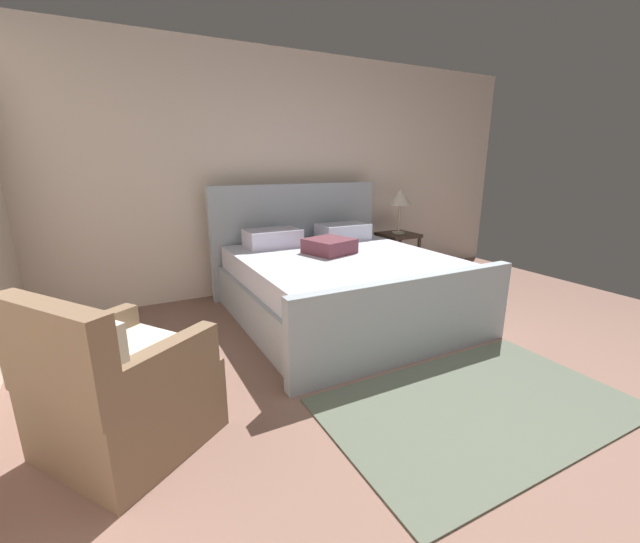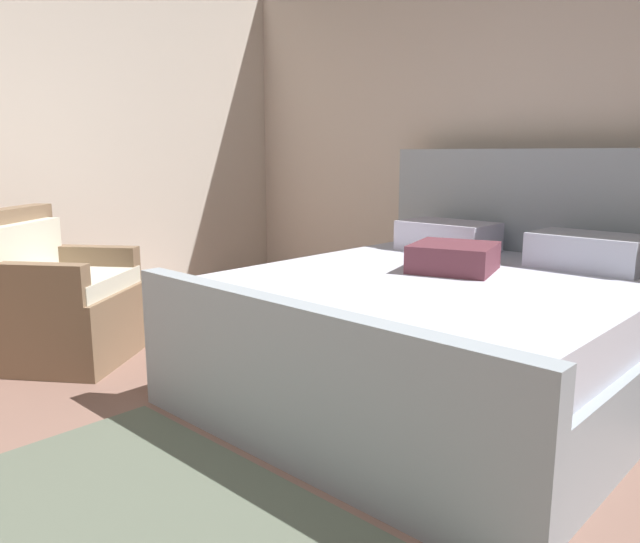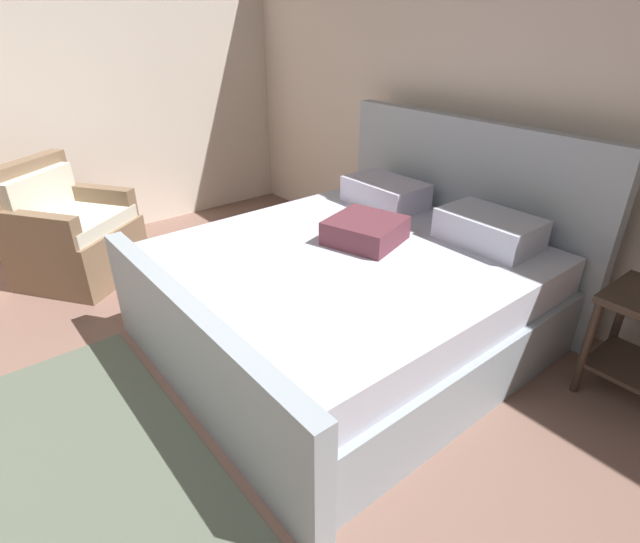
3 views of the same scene
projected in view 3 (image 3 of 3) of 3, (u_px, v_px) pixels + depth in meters
The scene contains 4 objects.
wall_back at pixel (536, 104), 3.04m from camera, with size 6.02×0.12×2.67m, color silver.
bed at pixel (359, 288), 2.99m from camera, with size 2.02×2.16×1.24m.
armchair at pixel (70, 235), 3.70m from camera, with size 1.01×1.01×0.90m.
area_rug at pixel (64, 479), 2.17m from camera, with size 1.92×1.15×0.01m, color #5B6453.
Camera 3 is at (1.62, 0.37, 1.83)m, focal length 27.50 mm.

